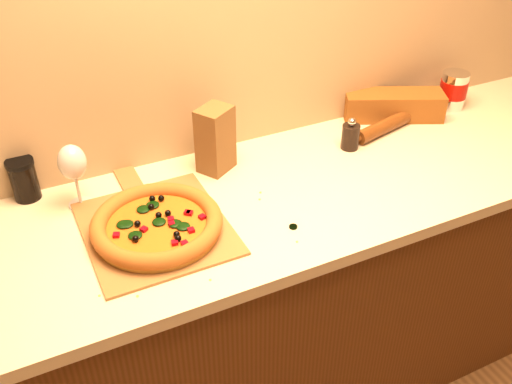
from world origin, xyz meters
The scene contains 12 objects.
cabinet centered at (0.00, 1.43, 0.43)m, with size 2.80×0.65×0.86m, color #4D2C10.
countertop centered at (0.00, 1.43, 0.88)m, with size 2.84×0.68×0.04m, color beige.
pizza_peel centered at (-0.37, 1.43, 0.90)m, with size 0.38×0.58×0.01m.
pizza centered at (-0.37, 1.39, 0.93)m, with size 0.36×0.36×0.05m.
bottle_cap centered at (-0.02, 1.25, 0.90)m, with size 0.02×0.02×0.01m, color black.
pepper_grinder centered at (0.37, 1.55, 0.95)m, with size 0.06×0.06×0.11m.
rolling_pin centered at (0.53, 1.58, 0.93)m, with size 0.36×0.11×0.05m.
coffee_canister centered at (0.89, 1.64, 0.97)m, with size 0.10×0.10×0.14m.
bread_bag centered at (0.64, 1.67, 0.95)m, with size 0.36×0.12×0.10m, color brown.
wine_glass centered at (-0.53, 1.62, 1.04)m, with size 0.08×0.08×0.20m.
paper_bag centered at (-0.09, 1.63, 1.01)m, with size 0.11×0.09×0.21m, color brown.
dark_jar centered at (-0.66, 1.73, 0.97)m, with size 0.08×0.08×0.13m.
Camera 1 is at (-0.66, 0.17, 1.90)m, focal length 40.00 mm.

